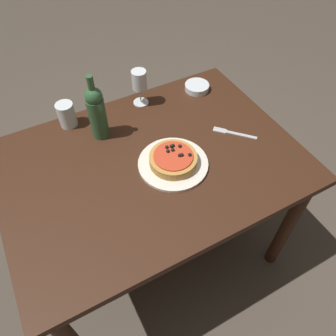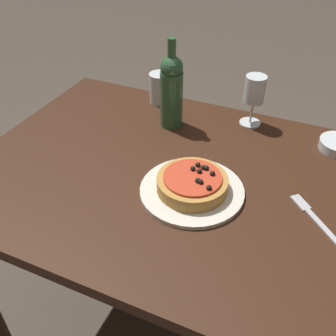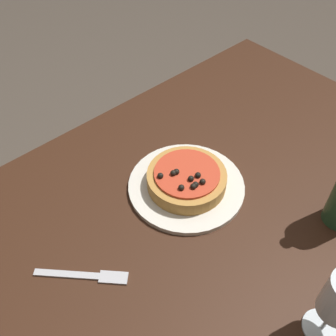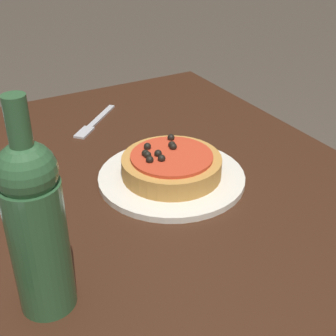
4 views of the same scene
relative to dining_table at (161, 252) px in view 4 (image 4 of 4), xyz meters
name	(u,v)px [view 4 (image 4 of 4)]	position (x,y,z in m)	size (l,w,h in m)	color
dining_table	(161,252)	(0.00, 0.00, 0.00)	(1.17, 0.84, 0.74)	#381E11
dinner_plate	(172,177)	(0.07, -0.06, 0.11)	(0.28, 0.28, 0.01)	silver
pizza	(171,165)	(0.07, -0.06, 0.13)	(0.19, 0.19, 0.05)	#BC843D
wine_bottle	(36,225)	(-0.12, 0.23, 0.23)	(0.07, 0.07, 0.29)	#2D5633
fork	(94,123)	(0.37, -0.02, 0.10)	(0.14, 0.15, 0.00)	#B7B7BC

